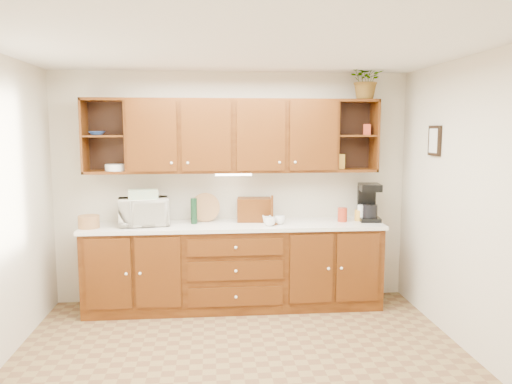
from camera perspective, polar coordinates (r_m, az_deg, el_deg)
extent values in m
plane|color=olive|center=(4.38, -1.50, -19.45)|extent=(4.00, 4.00, 0.00)
plane|color=white|center=(3.97, -1.63, 16.40)|extent=(4.00, 4.00, 0.00)
plane|color=beige|center=(5.70, -2.68, 0.51)|extent=(4.00, 0.00, 4.00)
plane|color=beige|center=(4.56, 24.43, -1.85)|extent=(0.00, 3.50, 3.50)
cube|color=#321505|center=(5.58, -2.49, -8.57)|extent=(3.20, 0.60, 0.90)
cube|color=white|center=(5.46, -2.51, -3.84)|extent=(3.24, 0.64, 0.04)
cube|color=#321505|center=(5.50, -2.64, 6.42)|extent=(2.30, 0.33, 0.80)
cube|color=black|center=(5.76, -16.59, 6.17)|extent=(0.45, 0.02, 0.80)
cube|color=black|center=(5.88, 10.90, 6.35)|extent=(0.45, 0.02, 0.80)
cube|color=#321505|center=(5.61, -16.90, 6.13)|extent=(0.43, 0.30, 0.02)
cube|color=#321505|center=(5.73, 11.32, 6.32)|extent=(0.43, 0.30, 0.02)
cube|color=#321505|center=(5.74, 11.42, 10.17)|extent=(0.45, 0.33, 0.03)
cube|color=white|center=(5.47, -2.59, 2.01)|extent=(0.40, 0.05, 0.02)
cube|color=black|center=(5.30, 19.74, 5.54)|extent=(0.03, 0.24, 0.30)
cylinder|color=#A67545|center=(5.49, -18.56, -3.24)|extent=(0.28, 0.28, 0.13)
imported|color=beige|center=(5.48, -12.72, -2.22)|extent=(0.57, 0.43, 0.29)
cube|color=tan|center=(5.45, -12.78, -0.25)|extent=(0.34, 0.27, 0.09)
cylinder|color=black|center=(5.46, -7.11, -2.16)|extent=(0.09, 0.09, 0.28)
cylinder|color=#A67545|center=(5.61, -5.80, -3.27)|extent=(0.33, 0.11, 0.32)
cube|color=#321505|center=(5.58, -0.22, -2.02)|extent=(0.39, 0.26, 0.26)
cylinder|color=#321505|center=(5.38, 1.85, -2.06)|extent=(0.03, 0.03, 0.32)
cylinder|color=#321505|center=(5.40, 1.85, -3.64)|extent=(0.13, 0.13, 0.02)
imported|color=white|center=(5.42, 2.72, -3.21)|extent=(0.13, 0.13, 0.09)
imported|color=white|center=(5.46, 1.23, -3.13)|extent=(0.13, 0.13, 0.09)
imported|color=white|center=(5.32, 1.60, -3.41)|extent=(0.13, 0.13, 0.09)
cylinder|color=#AA3018|center=(5.64, 9.84, -2.57)|extent=(0.12, 0.12, 0.15)
cylinder|color=white|center=(5.72, 11.90, -2.35)|extent=(0.08, 0.08, 0.18)
cylinder|color=gold|center=(5.74, 11.69, -2.62)|extent=(0.11, 0.11, 0.12)
cube|color=black|center=(5.75, 12.79, -3.00)|extent=(0.26, 0.32, 0.04)
cube|color=black|center=(5.83, 12.50, -1.08)|extent=(0.21, 0.09, 0.36)
cube|color=black|center=(5.70, 12.89, 0.54)|extent=(0.26, 0.32, 0.08)
cylinder|color=black|center=(5.72, 12.88, -2.16)|extent=(0.19, 0.19, 0.16)
imported|color=#26468E|center=(5.61, -17.74, 6.42)|extent=(0.18, 0.18, 0.04)
cylinder|color=white|center=(5.57, -15.77, 2.71)|extent=(0.22, 0.22, 0.07)
cube|color=gold|center=(5.67, 9.55, 3.45)|extent=(0.11, 0.09, 0.17)
cube|color=#AA3018|center=(5.74, 12.58, 6.99)|extent=(0.10, 0.09, 0.12)
imported|color=#999999|center=(5.74, 12.57, 12.46)|extent=(0.45, 0.42, 0.43)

